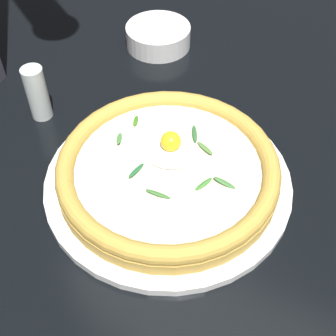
# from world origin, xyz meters

# --- Properties ---
(ground_plane) EXTENTS (2.40, 2.40, 0.03)m
(ground_plane) POSITION_xyz_m (0.00, 0.00, -0.01)
(ground_plane) COLOR black
(ground_plane) RESTS_ON ground
(pizza_plate) EXTENTS (0.33, 0.33, 0.01)m
(pizza_plate) POSITION_xyz_m (-0.03, 0.04, 0.01)
(pizza_plate) COLOR white
(pizza_plate) RESTS_ON ground
(pizza) EXTENTS (0.29, 0.29, 0.05)m
(pizza) POSITION_xyz_m (-0.03, 0.04, 0.03)
(pizza) COLOR gold
(pizza) RESTS_ON pizza_plate
(side_bowl) EXTENTS (0.12, 0.12, 0.04)m
(side_bowl) POSITION_xyz_m (0.15, -0.24, 0.02)
(side_bowl) COLOR white
(side_bowl) RESTS_ON ground
(pepper_shaker) EXTENTS (0.03, 0.03, 0.09)m
(pepper_shaker) POSITION_xyz_m (0.21, 0.02, 0.04)
(pepper_shaker) COLOR silver
(pepper_shaker) RESTS_ON ground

